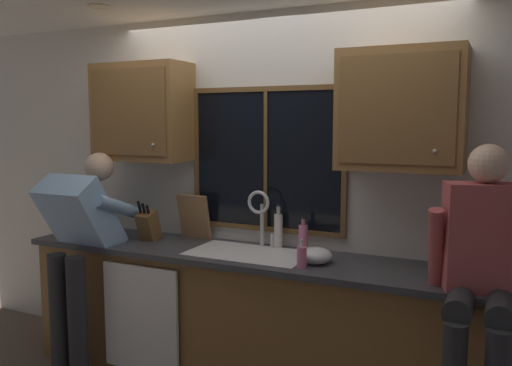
% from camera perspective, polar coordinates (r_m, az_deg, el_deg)
% --- Properties ---
extents(back_wall, '(5.78, 0.12, 2.55)m').
position_cam_1_polar(back_wall, '(3.75, 2.50, -1.23)').
color(back_wall, silver).
rests_on(back_wall, floor).
extents(ceiling_downlight_left, '(0.14, 0.14, 0.01)m').
position_cam_1_polar(ceiling_downlight_left, '(3.77, -16.78, 17.93)').
color(ceiling_downlight_left, '#FFEAB2').
extents(window_glass, '(1.10, 0.02, 0.95)m').
position_cam_1_polar(window_glass, '(3.69, 1.15, 2.55)').
color(window_glass, black).
extents(window_frame_top, '(1.17, 0.02, 0.04)m').
position_cam_1_polar(window_frame_top, '(3.67, 1.10, 10.22)').
color(window_frame_top, brown).
extents(window_frame_bottom, '(1.17, 0.02, 0.04)m').
position_cam_1_polar(window_frame_bottom, '(3.74, 1.07, -5.00)').
color(window_frame_bottom, brown).
extents(window_frame_left, '(0.03, 0.02, 0.95)m').
position_cam_1_polar(window_frame_left, '(3.94, -6.47, 2.78)').
color(window_frame_left, brown).
extents(window_frame_right, '(0.03, 0.02, 0.95)m').
position_cam_1_polar(window_frame_right, '(3.48, 9.63, 2.21)').
color(window_frame_right, brown).
extents(window_mullion_center, '(0.02, 0.02, 0.95)m').
position_cam_1_polar(window_mullion_center, '(3.67, 1.07, 2.54)').
color(window_mullion_center, brown).
extents(lower_cabinet_run, '(3.38, 0.58, 0.88)m').
position_cam_1_polar(lower_cabinet_run, '(3.65, 0.22, -15.03)').
color(lower_cabinet_run, brown).
rests_on(lower_cabinet_run, floor).
extents(countertop, '(3.44, 0.62, 0.04)m').
position_cam_1_polar(countertop, '(3.49, 0.08, -8.11)').
color(countertop, '#38383D').
rests_on(countertop, lower_cabinet_run).
extents(dishwasher_front, '(0.60, 0.02, 0.74)m').
position_cam_1_polar(dishwasher_front, '(3.75, -12.48, -14.29)').
color(dishwasher_front, white).
extents(upper_cabinet_left, '(0.73, 0.36, 0.72)m').
position_cam_1_polar(upper_cabinet_left, '(4.03, -12.30, 7.52)').
color(upper_cabinet_left, olive).
extents(upper_cabinet_right, '(0.73, 0.36, 0.72)m').
position_cam_1_polar(upper_cabinet_right, '(3.24, 15.52, 7.67)').
color(upper_cabinet_right, olive).
extents(sink, '(0.80, 0.46, 0.21)m').
position_cam_1_polar(sink, '(3.55, -0.84, -9.17)').
color(sink, silver).
rests_on(sink, lower_cabinet_run).
extents(faucet, '(0.18, 0.09, 0.40)m').
position_cam_1_polar(faucet, '(3.62, 0.52, -3.12)').
color(faucet, silver).
rests_on(faucet, countertop).
extents(person_standing, '(0.53, 0.69, 1.57)m').
position_cam_1_polar(person_standing, '(3.92, -18.62, -5.85)').
color(person_standing, '#262628').
rests_on(person_standing, floor).
extents(person_sitting_on_counter, '(0.54, 0.65, 1.26)m').
position_cam_1_polar(person_sitting_on_counter, '(2.87, 23.50, -7.70)').
color(person_sitting_on_counter, '#262628').
rests_on(person_sitting_on_counter, countertop).
extents(knife_block, '(0.12, 0.18, 0.32)m').
position_cam_1_polar(knife_block, '(3.94, -11.63, -4.60)').
color(knife_block, brown).
rests_on(knife_block, countertop).
extents(cutting_board, '(0.25, 0.09, 0.34)m').
position_cam_1_polar(cutting_board, '(3.93, -6.76, -3.68)').
color(cutting_board, '#997047').
rests_on(cutting_board, countertop).
extents(mixing_bowl, '(0.21, 0.21, 0.10)m').
position_cam_1_polar(mixing_bowl, '(3.29, 6.51, -7.87)').
color(mixing_bowl, silver).
rests_on(mixing_bowl, countertop).
extents(soap_dispenser, '(0.06, 0.07, 0.18)m').
position_cam_1_polar(soap_dispenser, '(3.17, 5.01, -7.99)').
color(soap_dispenser, pink).
rests_on(soap_dispenser, countertop).
extents(bottle_green_glass, '(0.06, 0.06, 0.30)m').
position_cam_1_polar(bottle_green_glass, '(3.64, 2.45, -5.11)').
color(bottle_green_glass, silver).
rests_on(bottle_green_glass, countertop).
extents(bottle_tall_clear, '(0.06, 0.06, 0.24)m').
position_cam_1_polar(bottle_tall_clear, '(3.55, 5.17, -5.93)').
color(bottle_tall_clear, pink).
rests_on(bottle_tall_clear, countertop).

